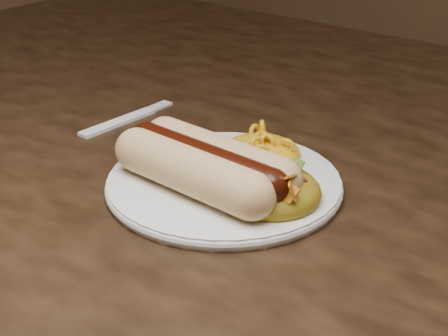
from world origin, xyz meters
The scene contains 7 objects.
table centered at (0.00, 0.00, 0.66)m, with size 1.60×0.90×0.75m.
plate centered at (-0.05, -0.12, 0.76)m, with size 0.21×0.21×0.01m, color white.
hotdog centered at (-0.05, -0.14, 0.78)m, with size 0.15×0.08×0.04m.
mac_and_cheese centered at (-0.05, -0.06, 0.78)m, with size 0.08×0.07×0.03m, color yellow.
sour_cream centered at (-0.12, -0.10, 0.78)m, with size 0.05×0.05×0.03m, color silver.
taco_salad centered at (0.00, -0.13, 0.78)m, with size 0.09×0.09×0.04m.
fork centered at (-0.24, -0.08, 0.75)m, with size 0.02×0.15×0.00m, color white.
Camera 1 is at (0.30, -0.55, 1.04)m, focal length 55.00 mm.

